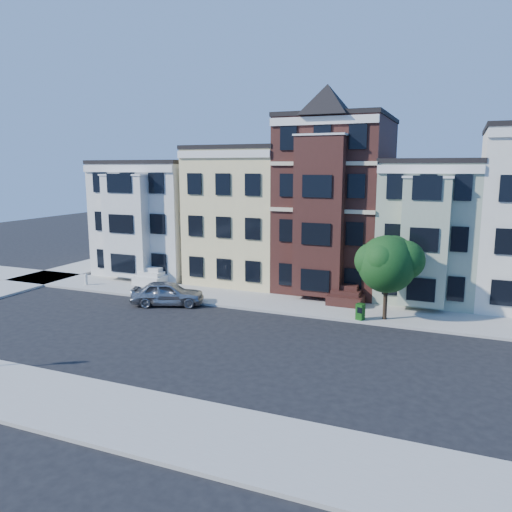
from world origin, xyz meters
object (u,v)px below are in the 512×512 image
at_px(newspaper_box, 360,312).
at_px(street_tree, 387,268).
at_px(parked_car, 168,293).
at_px(fire_hydrant, 86,280).

bearing_deg(newspaper_box, street_tree, 46.84).
bearing_deg(parked_car, newspaper_box, -105.84).
relative_size(street_tree, parked_car, 1.30).
relative_size(street_tree, fire_hydrant, 9.05).
xyz_separation_m(parked_car, fire_hydrant, (-8.30, 1.96, -0.31)).
height_order(street_tree, newspaper_box, street_tree).
relative_size(parked_car, newspaper_box, 4.91).
bearing_deg(fire_hydrant, newspaper_box, -2.39).
relative_size(newspaper_box, fire_hydrant, 1.42).
xyz_separation_m(parked_car, newspaper_box, (12.15, 1.10, -0.17)).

